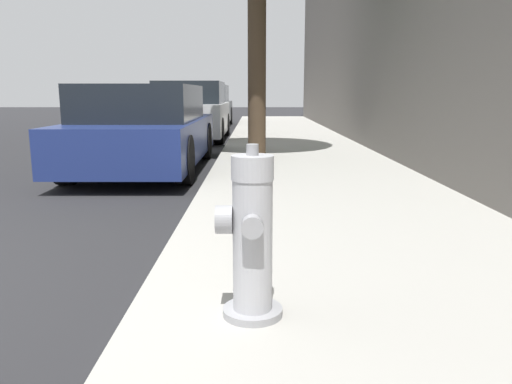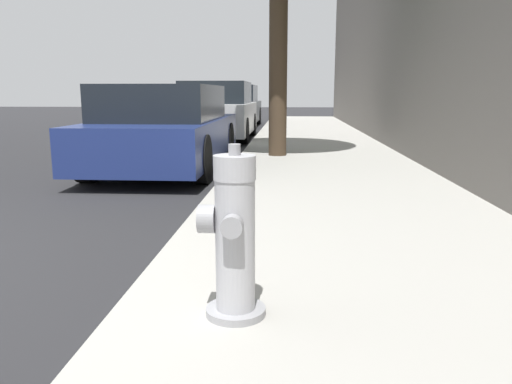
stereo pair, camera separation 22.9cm
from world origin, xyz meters
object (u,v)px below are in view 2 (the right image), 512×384
fire_hydrant (234,239)px  parked_car_far (232,107)px  parked_car_near (166,129)px  parked_car_mid (218,112)px

fire_hydrant → parked_car_far: parked_car_far is taller
parked_car_near → parked_car_far: size_ratio=1.01×
fire_hydrant → parked_car_far: size_ratio=0.19×
fire_hydrant → parked_car_mid: size_ratio=0.21×
fire_hydrant → parked_car_near: 5.67m
parked_car_far → fire_hydrant: bearing=-83.3°
parked_car_mid → parked_car_far: (-0.22, 5.02, 0.00)m
parked_car_near → parked_car_mid: parked_car_mid is taller
fire_hydrant → parked_car_far: bearing=96.7°
parked_car_far → parked_car_mid: bearing=-87.5°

